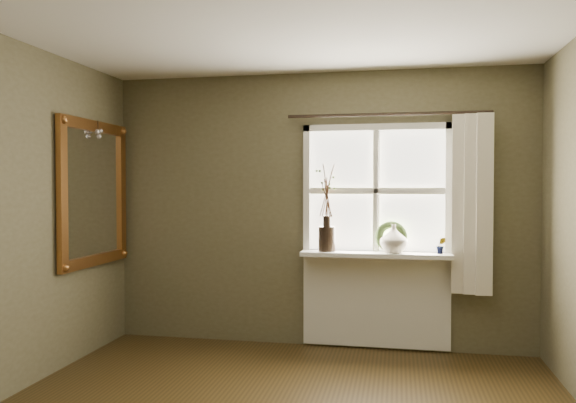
% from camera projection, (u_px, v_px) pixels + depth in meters
% --- Properties ---
extents(wall_back, '(4.00, 0.10, 2.60)m').
position_uv_depth(wall_back, '(318.00, 209.00, 5.39)').
color(wall_back, brown).
rests_on(wall_back, ground).
extents(window_frame, '(1.36, 0.06, 1.24)m').
position_uv_depth(window_frame, '(376.00, 191.00, 5.21)').
color(window_frame, white).
rests_on(window_frame, wall_back).
extents(window_sill, '(1.36, 0.26, 0.04)m').
position_uv_depth(window_sill, '(375.00, 254.00, 5.12)').
color(window_sill, white).
rests_on(window_sill, wall_back).
extents(window_apron, '(1.36, 0.04, 0.88)m').
position_uv_depth(window_apron, '(376.00, 300.00, 5.24)').
color(window_apron, white).
rests_on(window_apron, ground).
extents(dark_jug, '(0.18, 0.18, 0.23)m').
position_uv_depth(dark_jug, '(327.00, 239.00, 5.20)').
color(dark_jug, black).
rests_on(dark_jug, window_sill).
extents(cream_vase, '(0.28, 0.28, 0.26)m').
position_uv_depth(cream_vase, '(394.00, 239.00, 5.08)').
color(cream_vase, beige).
rests_on(cream_vase, window_sill).
extents(wreath, '(0.29, 0.14, 0.30)m').
position_uv_depth(wreath, '(391.00, 240.00, 5.13)').
color(wreath, '#354C21').
rests_on(wreath, window_sill).
extents(potted_plant_left, '(0.09, 0.08, 0.15)m').
position_uv_depth(potted_plant_left, '(322.00, 243.00, 5.21)').
color(potted_plant_left, '#354C21').
rests_on(potted_plant_left, window_sill).
extents(potted_plant_right, '(0.08, 0.07, 0.15)m').
position_uv_depth(potted_plant_right, '(441.00, 245.00, 5.00)').
color(potted_plant_right, '#354C21').
rests_on(potted_plant_right, window_sill).
extents(curtain, '(0.36, 0.12, 1.59)m').
position_uv_depth(curtain, '(472.00, 204.00, 4.95)').
color(curtain, silver).
rests_on(curtain, wall_back).
extents(curtain_rod, '(1.84, 0.03, 0.03)m').
position_uv_depth(curtain_rod, '(387.00, 114.00, 5.11)').
color(curtain_rod, black).
rests_on(curtain_rod, wall_back).
extents(gilt_mirror, '(0.10, 1.10, 1.31)m').
position_uv_depth(gilt_mirror, '(94.00, 193.00, 5.10)').
color(gilt_mirror, white).
rests_on(gilt_mirror, wall_left).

